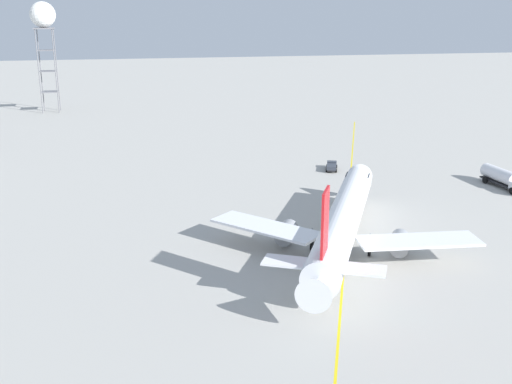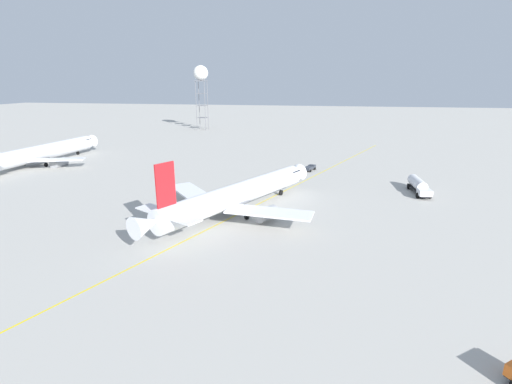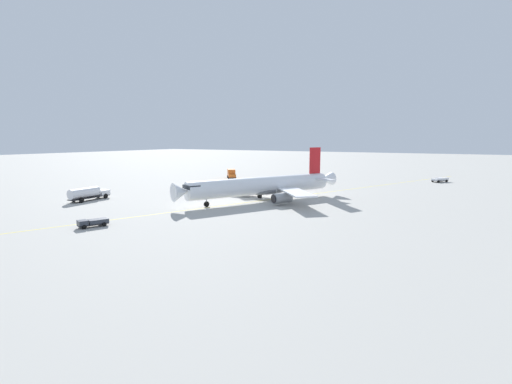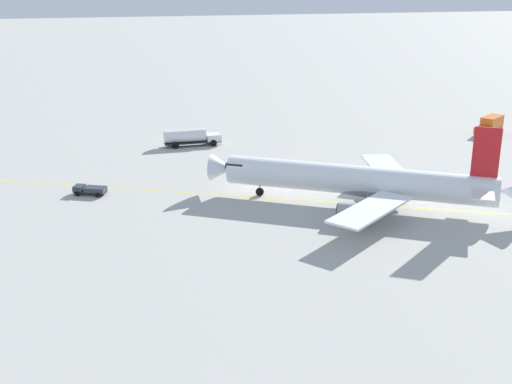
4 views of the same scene
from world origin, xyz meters
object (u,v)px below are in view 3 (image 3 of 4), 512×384
at_px(catering_truck_truck, 231,174).
at_px(baggage_truck_truck, 93,222).
at_px(airliner_main, 263,186).
at_px(fuel_tanker_truck, 88,193).
at_px(pushback_tug_truck, 440,180).

distance_m(catering_truck_truck, baggage_truck_truck, 73.34).
relative_size(airliner_main, baggage_truck_truck, 8.08).
bearing_deg(fuel_tanker_truck, airliner_main, -64.46).
bearing_deg(airliner_main, baggage_truck_truck, 9.77).
relative_size(airliner_main, pushback_tug_truck, 6.77).
relative_size(catering_truck_truck, baggage_truck_truck, 1.57).
relative_size(catering_truck_truck, fuel_tanker_truck, 0.75).
height_order(catering_truck_truck, pushback_tug_truck, catering_truck_truck).
height_order(catering_truck_truck, baggage_truck_truck, catering_truck_truck).
bearing_deg(pushback_tug_truck, fuel_tanker_truck, -4.06).
bearing_deg(baggage_truck_truck, pushback_tug_truck, 176.76).
xyz_separation_m(airliner_main, fuel_tanker_truck, (-33.60, -18.82, -1.62)).
bearing_deg(baggage_truck_truck, fuel_tanker_truck, -104.31).
distance_m(fuel_tanker_truck, baggage_truck_truck, 27.67).
xyz_separation_m(catering_truck_truck, fuel_tanker_truck, (-1.68, -54.39, -0.07)).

